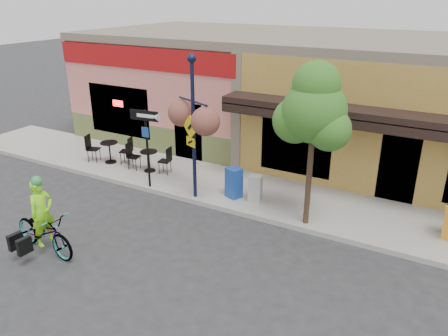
% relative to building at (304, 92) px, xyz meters
% --- Properties ---
extents(ground, '(90.00, 90.00, 0.00)m').
position_rel_building_xyz_m(ground, '(0.00, -7.50, -2.25)').
color(ground, '#2D2D30').
rests_on(ground, ground).
extents(sidewalk, '(24.00, 3.00, 0.15)m').
position_rel_building_xyz_m(sidewalk, '(0.00, -5.50, -2.17)').
color(sidewalk, '#9E9B93').
rests_on(sidewalk, ground).
extents(curb, '(24.00, 0.12, 0.15)m').
position_rel_building_xyz_m(curb, '(0.00, -6.95, -2.17)').
color(curb, '#A8A59E').
rests_on(curb, ground).
extents(building, '(18.20, 8.20, 4.50)m').
position_rel_building_xyz_m(building, '(0.00, 0.00, 0.00)').
color(building, '#D8766B').
rests_on(building, ground).
extents(bicycle, '(2.16, 0.92, 1.10)m').
position_rel_building_xyz_m(bicycle, '(-2.73, -10.97, -1.70)').
color(bicycle, maroon).
rests_on(bicycle, ground).
extents(cyclist_rider, '(0.46, 0.65, 1.69)m').
position_rel_building_xyz_m(cyclist_rider, '(-2.68, -10.97, -1.41)').
color(cyclist_rider, '#8DFF1A').
rests_on(cyclist_rider, ground).
extents(lamp_post, '(1.49, 1.04, 4.33)m').
position_rel_building_xyz_m(lamp_post, '(-1.01, -6.77, 0.06)').
color(lamp_post, '#111838').
rests_on(lamp_post, sidewalk).
extents(one_way_sign, '(0.99, 0.33, 2.55)m').
position_rel_building_xyz_m(one_way_sign, '(-2.71, -6.85, -0.83)').
color(one_way_sign, black).
rests_on(one_way_sign, sidewalk).
extents(cafe_set_left, '(1.89, 1.34, 1.02)m').
position_rel_building_xyz_m(cafe_set_left, '(-5.32, -5.84, -1.59)').
color(cafe_set_left, black).
rests_on(cafe_set_left, sidewalk).
extents(cafe_set_right, '(1.73, 1.06, 0.97)m').
position_rel_building_xyz_m(cafe_set_right, '(-3.52, -5.81, -1.61)').
color(cafe_set_right, black).
rests_on(cafe_set_right, sidewalk).
extents(newspaper_box_blue, '(0.53, 0.50, 0.95)m').
position_rel_building_xyz_m(newspaper_box_blue, '(0.05, -6.22, -1.63)').
color(newspaper_box_blue, '#1A449F').
rests_on(newspaper_box_blue, sidewalk).
extents(newspaper_box_grey, '(0.42, 0.39, 0.81)m').
position_rel_building_xyz_m(newspaper_box_grey, '(0.73, -6.14, -1.70)').
color(newspaper_box_grey, '#A9A9A9').
rests_on(newspaper_box_grey, sidewalk).
extents(street_tree, '(1.90, 1.90, 4.44)m').
position_rel_building_xyz_m(street_tree, '(2.53, -6.70, 0.12)').
color(street_tree, '#3D7A26').
rests_on(street_tree, sidewalk).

